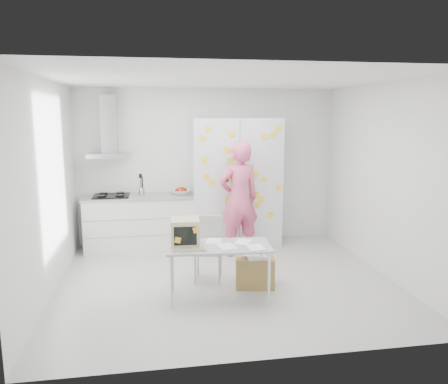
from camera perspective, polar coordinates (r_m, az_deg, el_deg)
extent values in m
cube|color=silver|center=(6.14, 0.31, -11.60)|extent=(4.50, 4.00, 0.02)
cube|color=white|center=(7.74, -2.17, 3.33)|extent=(4.50, 0.02, 2.70)
cube|color=white|center=(5.84, -21.99, 0.40)|extent=(0.02, 4.00, 2.70)
cube|color=white|center=(6.54, 20.17, 1.48)|extent=(0.02, 4.00, 2.70)
cube|color=white|center=(5.72, 0.34, 14.51)|extent=(4.50, 4.00, 0.02)
cube|color=white|center=(7.55, -10.93, -4.04)|extent=(1.80, 0.60, 0.88)
cube|color=gray|center=(7.22, -11.02, -3.55)|extent=(1.76, 0.01, 0.01)
cube|color=gray|center=(7.29, -10.95, -5.69)|extent=(1.76, 0.01, 0.01)
cube|color=#9E9E99|center=(7.45, -11.04, -0.61)|extent=(1.84, 0.63, 0.04)
cube|color=black|center=(7.48, -14.50, -0.52)|extent=(0.58, 0.50, 0.03)
cylinder|color=black|center=(7.37, -15.67, -0.49)|extent=(0.14, 0.14, 0.02)
cylinder|color=black|center=(7.34, -13.50, -0.42)|extent=(0.14, 0.14, 0.02)
cylinder|color=black|center=(7.60, -15.48, -0.16)|extent=(0.14, 0.14, 0.02)
cylinder|color=black|center=(7.58, -13.37, -0.10)|extent=(0.14, 0.14, 0.02)
cylinder|color=silver|center=(7.43, -10.68, 0.08)|extent=(0.10, 0.10, 0.14)
cylinder|color=black|center=(7.43, -10.82, 0.85)|extent=(0.01, 0.01, 0.30)
cylinder|color=black|center=(7.41, -10.57, 0.83)|extent=(0.01, 0.01, 0.30)
cylinder|color=black|center=(7.44, -10.66, 0.87)|extent=(0.01, 0.01, 0.30)
cube|color=black|center=(7.41, -10.86, 2.08)|extent=(0.05, 0.01, 0.07)
imported|color=white|center=(7.45, -5.67, -0.01)|extent=(0.31, 0.31, 0.08)
sphere|color=#B2140F|center=(7.46, -6.15, 0.20)|extent=(0.08, 0.08, 0.08)
sphere|color=#B2140F|center=(7.40, -5.42, 0.13)|extent=(0.08, 0.08, 0.08)
sphere|color=#B2140F|center=(7.49, -5.16, 0.26)|extent=(0.08, 0.08, 0.08)
cylinder|color=yellow|center=(7.46, -5.85, 0.55)|extent=(0.09, 0.17, 0.10)
cylinder|color=yellow|center=(7.46, -5.65, 0.56)|extent=(0.04, 0.17, 0.10)
cylinder|color=yellow|center=(7.46, -5.46, 0.56)|extent=(0.08, 0.17, 0.10)
cube|color=silver|center=(7.43, -14.69, 4.68)|extent=(0.70, 0.48, 0.07)
cube|color=silver|center=(7.53, -14.78, 8.55)|extent=(0.26, 0.24, 0.95)
cube|color=silver|center=(7.52, 1.56, 1.22)|extent=(1.50, 0.65, 2.20)
cube|color=slate|center=(7.20, 2.06, 0.82)|extent=(0.01, 0.01, 2.16)
cube|color=silver|center=(7.18, 1.60, 0.80)|extent=(0.02, 0.02, 0.30)
cube|color=silver|center=(7.21, 2.54, 0.82)|extent=(0.02, 0.02, 0.30)
cube|color=yellow|center=(7.21, 5.35, 7.22)|extent=(0.10, 0.00, 0.10)
cube|color=yellow|center=(7.25, 6.50, 7.41)|extent=(0.12, 0.00, 0.12)
cube|color=yellow|center=(7.37, 7.15, 0.59)|extent=(0.12, 0.00, 0.12)
cube|color=yellow|center=(7.14, 0.23, 1.66)|extent=(0.10, 0.00, 0.10)
cube|color=yellow|center=(7.17, 2.16, 2.83)|extent=(0.12, 0.00, 0.12)
cube|color=yellow|center=(7.33, 4.92, -0.98)|extent=(0.12, 0.00, 0.12)
cube|color=yellow|center=(7.21, 0.51, -1.04)|extent=(0.10, 0.00, 0.10)
cube|color=yellow|center=(7.09, 1.07, 7.60)|extent=(0.12, 0.00, 0.12)
cube|color=yellow|center=(7.27, 2.76, -1.42)|extent=(0.12, 0.00, 0.12)
cube|color=yellow|center=(7.28, 5.22, 1.61)|extent=(0.12, 0.00, 0.12)
cube|color=yellow|center=(7.29, 4.27, -0.36)|extent=(0.10, 0.00, 0.10)
cube|color=yellow|center=(7.09, 0.41, 5.47)|extent=(0.12, 0.00, 0.12)
cube|color=yellow|center=(7.12, -1.57, 1.11)|extent=(0.10, 0.00, 0.10)
cube|color=yellow|center=(7.09, -2.30, 1.98)|extent=(0.10, 0.00, 0.10)
cube|color=yellow|center=(7.02, -2.83, 7.04)|extent=(0.11, 0.00, 0.11)
cube|color=yellow|center=(7.29, 1.50, -3.18)|extent=(0.10, 0.00, 0.10)
cube|color=yellow|center=(7.15, 0.51, 1.71)|extent=(0.11, 0.00, 0.11)
cube|color=yellow|center=(7.42, 6.10, -2.93)|extent=(0.11, 0.00, 0.11)
cube|color=yellow|center=(7.27, 7.14, 8.17)|extent=(0.10, 0.00, 0.10)
cube|color=yellow|center=(7.12, 0.77, 4.17)|extent=(0.10, 0.00, 0.10)
cube|color=yellow|center=(7.14, -0.16, 1.25)|extent=(0.11, 0.00, 0.11)
cube|color=yellow|center=(7.35, 3.41, -3.62)|extent=(0.10, 0.00, 0.10)
cube|color=yellow|center=(7.03, -2.06, 8.19)|extent=(0.10, 0.00, 0.10)
cube|color=yellow|center=(7.05, -2.55, 4.23)|extent=(0.12, 0.00, 0.12)
cube|color=yellow|center=(7.33, 4.39, -1.67)|extent=(0.11, 0.00, 0.11)
cube|color=yellow|center=(7.11, 1.49, 5.86)|extent=(0.11, 0.00, 0.11)
cube|color=yellow|center=(7.23, 4.14, 2.29)|extent=(0.11, 0.00, 0.11)
cube|color=yellow|center=(7.26, 2.20, -1.52)|extent=(0.11, 0.00, 0.11)
imported|color=#E45884|center=(6.99, 1.96, -0.94)|extent=(0.76, 0.58, 1.85)
cube|color=#B0B7BC|center=(5.38, -0.69, -7.11)|extent=(1.30, 0.72, 0.03)
cylinder|color=silver|center=(5.23, -6.88, -11.67)|extent=(0.03, 0.03, 0.65)
cylinder|color=silver|center=(5.32, 5.89, -11.25)|extent=(0.03, 0.03, 0.65)
cylinder|color=silver|center=(5.72, -6.76, -9.74)|extent=(0.03, 0.03, 0.65)
cylinder|color=silver|center=(5.81, 4.87, -9.40)|extent=(0.03, 0.03, 0.65)
cube|color=beige|center=(5.38, -5.09, -5.19)|extent=(0.37, 0.38, 0.32)
cube|color=beige|center=(5.20, -5.07, -5.73)|extent=(0.33, 0.04, 0.29)
cube|color=black|center=(5.19, -5.07, -5.76)|extent=(0.27, 0.02, 0.23)
cube|color=yellow|center=(5.20, -6.06, -6.27)|extent=(0.08, 0.01, 0.08)
cube|color=yellow|center=(5.17, -3.67, -4.98)|extent=(0.09, 0.01, 0.09)
cube|color=beige|center=(5.20, -4.54, -7.46)|extent=(0.41, 0.16, 0.02)
cube|color=gray|center=(5.20, -4.54, -7.33)|extent=(0.37, 0.12, 0.01)
cube|color=white|center=(5.34, 0.33, -7.08)|extent=(0.24, 0.30, 0.00)
cube|color=white|center=(5.51, 2.52, -6.52)|extent=(0.28, 0.32, 0.00)
cube|color=white|center=(5.30, 4.15, -7.20)|extent=(0.20, 0.27, 0.00)
cube|color=white|center=(5.54, -1.31, -6.42)|extent=(0.24, 0.30, 0.00)
cube|color=#ADAEAB|center=(6.01, -2.08, -7.68)|extent=(0.47, 0.47, 0.04)
cube|color=#ADAEAB|center=(6.11, -1.94, -5.05)|extent=(0.38, 0.11, 0.44)
cylinder|color=#AAA9AE|center=(5.95, -3.78, -10.15)|extent=(0.03, 0.03, 0.41)
cylinder|color=#AAA9AE|center=(5.92, -0.64, -10.23)|extent=(0.03, 0.03, 0.41)
cylinder|color=#AAA9AE|center=(6.25, -3.42, -9.13)|extent=(0.03, 0.03, 0.41)
cylinder|color=#AAA9AE|center=(6.22, -0.44, -9.20)|extent=(0.03, 0.03, 0.41)
cube|color=#A08345|center=(5.93, 4.02, -10.26)|extent=(0.56, 0.48, 0.40)
cube|color=white|center=(5.84, 4.26, -8.31)|extent=(0.26, 0.33, 0.04)
cube|color=white|center=(5.88, 3.73, -7.95)|extent=(0.32, 0.36, 0.00)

